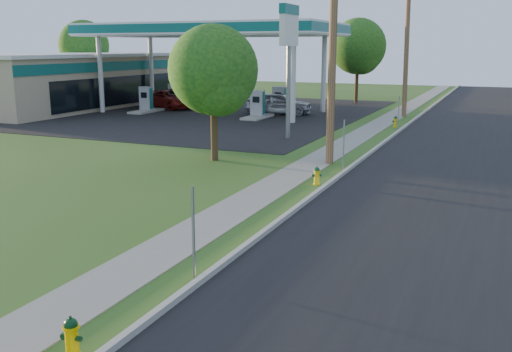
{
  "coord_description": "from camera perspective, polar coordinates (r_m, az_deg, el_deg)",
  "views": [
    {
      "loc": [
        5.92,
        -5.54,
        4.75
      ],
      "look_at": [
        0.0,
        8.0,
        1.4
      ],
      "focal_mm": 40.0,
      "sensor_mm": 36.0,
      "label": 1
    }
  ],
  "objects": [
    {
      "name": "road",
      "position": [
        16.31,
        17.64,
        -4.74
      ],
      "size": [
        8.0,
        120.0,
        0.02
      ],
      "primitive_type": "cube",
      "color": "black",
      "rests_on": "ground"
    },
    {
      "name": "curb",
      "position": [
        17.11,
        4.23,
        -3.12
      ],
      "size": [
        0.15,
        120.0,
        0.15
      ],
      "primitive_type": "cube",
      "color": "#AAA89D",
      "rests_on": "ground"
    },
    {
      "name": "sidewalk",
      "position": [
        17.76,
        -1.11,
        -2.69
      ],
      "size": [
        1.5,
        120.0,
        0.03
      ],
      "primitive_type": "cube",
      "color": "gray",
      "rests_on": "ground"
    },
    {
      "name": "forecourt",
      "position": [
        43.73,
        -6.67,
        6.47
      ],
      "size": [
        26.0,
        28.0,
        0.02
      ],
      "primitive_type": "cube",
      "color": "black",
      "rests_on": "ground"
    },
    {
      "name": "utility_pole_mid",
      "position": [
        23.46,
        7.68,
        13.16
      ],
      "size": [
        1.4,
        0.32,
        9.8
      ],
      "color": "brown",
      "rests_on": "ground"
    },
    {
      "name": "utility_pole_far",
      "position": [
        41.06,
        14.83,
        12.44
      ],
      "size": [
        1.4,
        0.32,
        9.5
      ],
      "color": "brown",
      "rests_on": "ground"
    },
    {
      "name": "sign_post_near",
      "position": [
        11.88,
        -6.28,
        -5.71
      ],
      "size": [
        0.05,
        0.04,
        2.0
      ],
      "primitive_type": "cube",
      "color": "gray",
      "rests_on": "ground"
    },
    {
      "name": "sign_post_mid",
      "position": [
        22.59,
        8.75,
        3.07
      ],
      "size": [
        0.05,
        0.04,
        2.0
      ],
      "primitive_type": "cube",
      "color": "gray",
      "rests_on": "ground"
    },
    {
      "name": "sign_post_far",
      "position": [
        34.42,
        14.07,
        6.14
      ],
      "size": [
        0.05,
        0.04,
        2.0
      ],
      "primitive_type": "cube",
      "color": "gray",
      "rests_on": "ground"
    },
    {
      "name": "gas_canopy",
      "position": [
        42.51,
        -4.48,
        14.28
      ],
      "size": [
        18.18,
        9.18,
        6.4
      ],
      "color": "silver",
      "rests_on": "ground"
    },
    {
      "name": "fuel_pump_nw",
      "position": [
        43.31,
        -10.92,
        7.21
      ],
      "size": [
        1.2,
        3.2,
        1.9
      ],
      "color": "#AAA89D",
      "rests_on": "ground"
    },
    {
      "name": "fuel_pump_ne",
      "position": [
        38.95,
        0.16,
        6.84
      ],
      "size": [
        1.2,
        3.2,
        1.9
      ],
      "color": "#AAA89D",
      "rests_on": "ground"
    },
    {
      "name": "fuel_pump_sw",
      "position": [
        46.65,
        -8.13,
        7.7
      ],
      "size": [
        1.2,
        3.2,
        1.9
      ],
      "color": "#AAA89D",
      "rests_on": "ground"
    },
    {
      "name": "fuel_pump_se",
      "position": [
        42.63,
        2.31,
        7.34
      ],
      "size": [
        1.2,
        3.2,
        1.9
      ],
      "color": "#AAA89D",
      "rests_on": "ground"
    },
    {
      "name": "convenience_store",
      "position": [
        49.99,
        -17.83,
        9.17
      ],
      "size": [
        10.4,
        22.4,
        4.25
      ],
      "color": "tan",
      "rests_on": "ground"
    },
    {
      "name": "price_pylon",
      "position": [
        29.92,
        3.33,
        14.06
      ],
      "size": [
        0.34,
        2.04,
        6.85
      ],
      "color": "gray",
      "rests_on": "ground"
    },
    {
      "name": "tree_verge",
      "position": [
        24.01,
        -4.16,
        10.16
      ],
      "size": [
        3.76,
        3.76,
        5.7
      ],
      "color": "#3D2D1A",
      "rests_on": "ground"
    },
    {
      "name": "tree_lot",
      "position": [
        50.35,
        10.25,
        12.44
      ],
      "size": [
        4.74,
        4.74,
        7.19
      ],
      "color": "#3D2D1A",
      "rests_on": "ground"
    },
    {
      "name": "tree_back",
      "position": [
        59.41,
        -16.79,
        12.22
      ],
      "size": [
        4.84,
        4.84,
        7.34
      ],
      "color": "#3D2D1A",
      "rests_on": "ground"
    },
    {
      "name": "hydrant_near",
      "position": [
        9.62,
        -17.96,
        -15.15
      ],
      "size": [
        0.36,
        0.32,
        0.71
      ],
      "color": "#FDCA00",
      "rests_on": "ground"
    },
    {
      "name": "hydrant_mid",
      "position": [
        20.18,
        6.09,
        0.03
      ],
      "size": [
        0.34,
        0.3,
        0.66
      ],
      "color": "yellow",
      "rests_on": "ground"
    },
    {
      "name": "hydrant_far",
      "position": [
        35.54,
        13.77,
        5.29
      ],
      "size": [
        0.37,
        0.33,
        0.71
      ],
      "color": "yellow",
      "rests_on": "ground"
    },
    {
      "name": "car_red",
      "position": [
        45.87,
        -8.7,
        7.61
      ],
      "size": [
        5.77,
        3.96,
        1.47
      ],
      "primitive_type": "imported",
      "rotation": [
        0.0,
        0.0,
        1.25
      ],
      "color": "maroon",
      "rests_on": "ground"
    },
    {
      "name": "car_silver",
      "position": [
        41.29,
        2.29,
        7.27
      ],
      "size": [
        5.01,
        2.95,
        1.6
      ],
      "primitive_type": "imported",
      "rotation": [
        0.0,
        0.0,
        1.81
      ],
      "color": "#A9ACB1",
      "rests_on": "ground"
    }
  ]
}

